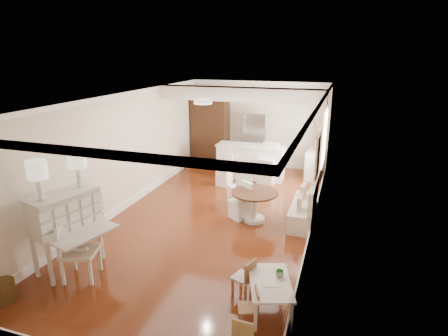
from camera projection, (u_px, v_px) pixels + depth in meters
The scene contains 19 objects.
room at pixel (219, 132), 8.38m from camera, with size 9.00×9.04×2.82m.
secretary_bureau at pixel (67, 231), 6.50m from camera, with size 1.12×1.14×1.43m, color silver.
gustavian_armchair at pixel (80, 250), 6.27m from camera, with size 0.59×0.59×1.03m, color silver.
wicker_basket at pixel (4, 291), 5.78m from camera, with size 0.34×0.34×0.34m, color #54391A.
kids_table at pixel (270, 296), 5.54m from camera, with size 0.59×0.98×0.49m, color white.
kids_chair_a at pixel (248, 307), 5.23m from camera, with size 0.28×0.28×0.58m, color #996F45.
kids_chair_b at pixel (243, 276), 5.88m from camera, with size 0.31×0.31×0.64m, color #966844.
banquette at pixel (303, 201), 8.40m from camera, with size 0.52×1.60×0.98m, color silver.
dining_table at pixel (254, 207), 8.44m from camera, with size 1.04×1.04×0.71m, color #4F2B19.
slip_chair_near at pixel (241, 201), 8.60m from camera, with size 0.40×0.42×0.85m, color white.
slip_chair_far at pixel (240, 187), 9.35m from camera, with size 0.45×0.47×0.95m, color white.
breakfast_counter at pixel (251, 162), 11.31m from camera, with size 2.05×0.65×1.03m, color white.
bar_stool_left at pixel (224, 170), 10.69m from camera, with size 0.36×0.36×0.91m, color white.
bar_stool_right at pixel (268, 163), 10.87m from camera, with size 0.47×0.47×1.18m, color silver.
pantry_cabinet at pixel (210, 131), 12.61m from camera, with size 1.20×0.60×2.30m, color #381E11.
fridge at pixel (265, 142), 12.09m from camera, with size 0.75×0.65×1.80m, color silver.
sideboard at pixel (314, 164), 11.33m from camera, with size 0.41×0.93×0.88m, color silver.
pencil_cup at pixel (280, 273), 5.58m from camera, with size 0.12×0.12×0.10m, color #64A862.
branch_vase at pixel (316, 147), 11.20m from camera, with size 0.17×0.17×0.18m, color silver.
Camera 1 is at (2.74, -7.46, 3.71)m, focal length 30.00 mm.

